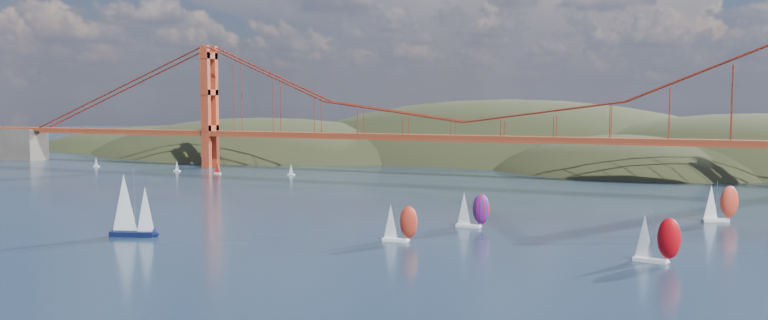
{
  "coord_description": "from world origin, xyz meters",
  "views": [
    {
      "loc": [
        82.3,
        -103.99,
        30.25
      ],
      "look_at": [
        2.51,
        90.0,
        13.66
      ],
      "focal_mm": 35.0,
      "sensor_mm": 36.0,
      "label": 1
    }
  ],
  "objects_px": {
    "racer_1": "(656,238)",
    "racer_rwb": "(472,209)",
    "sloop_navy": "(131,206)",
    "racer_3": "(720,202)",
    "racer_0": "(399,222)"
  },
  "relations": [
    {
      "from": "racer_0",
      "to": "racer_3",
      "type": "height_order",
      "value": "racer_3"
    },
    {
      "from": "racer_1",
      "to": "racer_3",
      "type": "relative_size",
      "value": 0.95
    },
    {
      "from": "sloop_navy",
      "to": "racer_0",
      "type": "height_order",
      "value": "sloop_navy"
    },
    {
      "from": "racer_3",
      "to": "racer_0",
      "type": "bearing_deg",
      "value": -163.85
    },
    {
      "from": "racer_1",
      "to": "racer_rwb",
      "type": "height_order",
      "value": "racer_1"
    },
    {
      "from": "racer_0",
      "to": "racer_3",
      "type": "bearing_deg",
      "value": 37.81
    },
    {
      "from": "sloop_navy",
      "to": "racer_1",
      "type": "bearing_deg",
      "value": -9.93
    },
    {
      "from": "sloop_navy",
      "to": "racer_3",
      "type": "distance_m",
      "value": 142.26
    },
    {
      "from": "racer_0",
      "to": "racer_1",
      "type": "bearing_deg",
      "value": -4.12
    },
    {
      "from": "racer_3",
      "to": "sloop_navy",
      "type": "bearing_deg",
      "value": -173.93
    },
    {
      "from": "sloop_navy",
      "to": "racer_1",
      "type": "distance_m",
      "value": 110.92
    },
    {
      "from": "racer_0",
      "to": "racer_3",
      "type": "relative_size",
      "value": 0.87
    },
    {
      "from": "racer_1",
      "to": "racer_rwb",
      "type": "relative_size",
      "value": 1.05
    },
    {
      "from": "sloop_navy",
      "to": "racer_0",
      "type": "relative_size",
      "value": 1.74
    },
    {
      "from": "racer_3",
      "to": "racer_rwb",
      "type": "distance_m",
      "value": 63.7
    }
  ]
}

